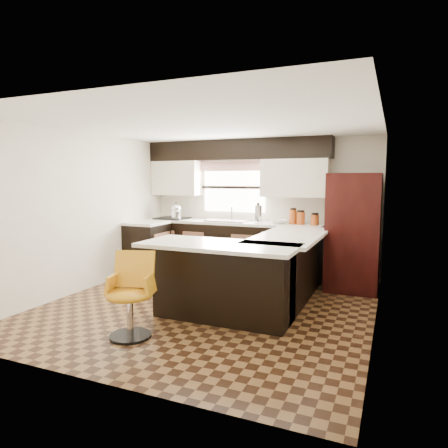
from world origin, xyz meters
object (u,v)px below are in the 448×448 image
at_px(peninsula_long, 286,270).
at_px(refrigerator, 353,232).
at_px(bar_chair, 129,296).
at_px(peninsula_return, 223,282).

xyz_separation_m(peninsula_long, refrigerator, (0.80, 0.98, 0.45)).
height_order(refrigerator, bar_chair, refrigerator).
bearing_deg(peninsula_return, bar_chair, -126.18).
bearing_deg(bar_chair, peninsula_long, 41.04).
relative_size(peninsula_long, refrigerator, 1.09).
xyz_separation_m(refrigerator, bar_chair, (-2.01, -2.90, -0.44)).
height_order(peninsula_long, peninsula_return, same).
bearing_deg(peninsula_long, bar_chair, -122.35).
distance_m(peninsula_return, refrigerator, 2.40).
bearing_deg(refrigerator, bar_chair, -124.71).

